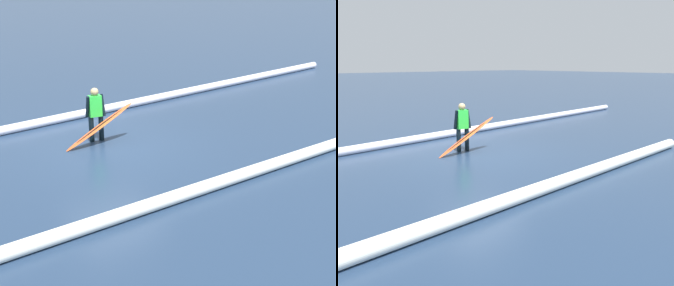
{
  "view_description": "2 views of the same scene",
  "coord_description": "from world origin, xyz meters",
  "views": [
    {
      "loc": [
        6.21,
        11.06,
        4.94
      ],
      "look_at": [
        -0.38,
        2.08,
        0.65
      ],
      "focal_mm": 53.18,
      "sensor_mm": 36.0,
      "label": 1
    },
    {
      "loc": [
        6.61,
        8.24,
        2.72
      ],
      "look_at": [
        0.36,
        1.63,
        0.67
      ],
      "focal_mm": 37.77,
      "sensor_mm": 36.0,
      "label": 2
    }
  ],
  "objects": [
    {
      "name": "surfboard",
      "position": [
        0.18,
        -0.3,
        0.52
      ],
      "size": [
        2.01,
        0.44,
        1.08
      ],
      "color": "#E55926",
      "rests_on": "ground_plane"
    },
    {
      "name": "surfer",
      "position": [
        0.11,
        -0.62,
        0.85
      ],
      "size": [
        0.51,
        0.31,
        1.52
      ],
      "rotation": [
        0.0,
        0.0,
        6.07
      ],
      "color": "black",
      "rests_on": "ground_plane"
    },
    {
      "name": "wave_crest_midground",
      "position": [
        2.68,
        3.61,
        0.14
      ],
      "size": [
        15.62,
        0.5,
        0.29
      ],
      "primitive_type": "cylinder",
      "rotation": [
        0.0,
        1.57,
        -0.01
      ],
      "color": "white",
      "rests_on": "ground_plane"
    },
    {
      "name": "ground_plane",
      "position": [
        0.0,
        0.0,
        0.0
      ],
      "size": [
        191.19,
        191.19,
        0.0
      ],
      "primitive_type": "plane",
      "color": "navy"
    },
    {
      "name": "wave_crest_foreground",
      "position": [
        -1.14,
        -2.75,
        0.13
      ],
      "size": [
        22.64,
        0.96,
        0.26
      ],
      "primitive_type": "cylinder",
      "rotation": [
        0.0,
        1.57,
        0.03
      ],
      "color": "white",
      "rests_on": "ground_plane"
    }
  ]
}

